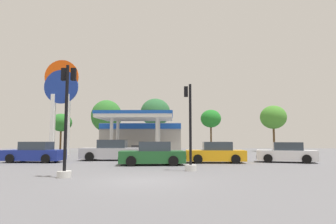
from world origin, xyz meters
TOP-DOWN VIEW (x-y plane):
  - ground_plane at (0.00, 0.00)m, footprint 90.00×90.00m
  - gas_station at (-2.46, 22.35)m, footprint 9.18×11.41m
  - station_pole_sign at (-11.04, 19.49)m, footprint 3.72×0.56m
  - car_0 at (4.29, 9.24)m, footprint 4.23×1.99m
  - car_1 at (9.54, 9.73)m, footprint 4.41×2.84m
  - car_2 at (-8.94, 9.49)m, footprint 4.27×2.06m
  - car_3 at (-0.11, 7.28)m, footprint 4.40×2.25m
  - car_4 at (-3.78, 11.63)m, footprint 4.66×2.20m
  - traffic_signal_0 at (2.14, 3.73)m, footprint 0.63×0.67m
  - traffic_signal_1 at (-3.51, 0.90)m, footprint 0.65×0.66m
  - tree_0 at (-14.68, 29.26)m, footprint 3.01×3.01m
  - tree_1 at (-8.60, 30.92)m, footprint 4.49×4.49m
  - tree_2 at (-1.30, 30.00)m, footprint 4.27×4.27m
  - tree_3 at (6.77, 30.70)m, footprint 2.97×2.97m
  - tree_4 at (15.56, 29.85)m, footprint 3.67×3.67m

SIDE VIEW (x-z plane):
  - ground_plane at x=0.00m, z-range 0.00..0.00m
  - car_1 at x=9.54m, z-range -0.07..1.40m
  - car_0 at x=4.29m, z-range -0.07..1.43m
  - car_2 at x=-8.94m, z-range -0.07..1.43m
  - car_3 at x=-0.11m, z-range -0.07..1.45m
  - car_4 at x=-3.78m, z-range -0.08..1.57m
  - traffic_signal_0 at x=2.14m, z-range -0.76..3.90m
  - gas_station at x=-2.46m, z-range -0.10..4.25m
  - traffic_signal_1 at x=-3.51m, z-range -0.36..4.64m
  - tree_0 at x=-14.68m, z-range 1.39..6.74m
  - tree_3 at x=6.77m, z-range 1.69..7.71m
  - tree_4 at x=15.56m, z-range 1.58..8.10m
  - tree_1 at x=-8.60m, z-range 1.39..8.90m
  - tree_2 at x=-1.30m, z-range 1.77..9.36m
  - station_pole_sign at x=-11.04m, z-range 1.29..11.72m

